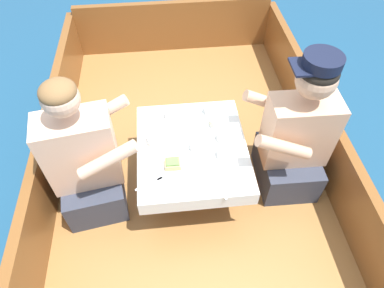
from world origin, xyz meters
name	(u,v)px	position (x,y,z in m)	size (l,w,h in m)	color
ground_plane	(190,193)	(0.00, 0.00, 0.00)	(60.00, 60.00, 0.00)	navy
boat_deck	(190,181)	(0.00, 0.00, 0.16)	(1.93, 3.11, 0.33)	#9E6B38
gunwale_port	(49,161)	(-0.94, 0.00, 0.54)	(0.06, 3.11, 0.42)	brown
gunwale_starboard	(324,139)	(0.94, 0.00, 0.54)	(0.06, 3.11, 0.42)	brown
bow_coaming	(174,26)	(0.00, 1.52, 0.57)	(1.81, 0.06, 0.48)	brown
cockpit_table	(192,150)	(0.00, -0.12, 0.68)	(0.67, 0.77, 0.39)	#B2B2B7
person_port	(86,162)	(-0.64, -0.18, 0.72)	(0.57, 0.51, 0.99)	#333847
person_starboard	(295,138)	(0.64, -0.15, 0.75)	(0.53, 0.45, 1.02)	#333847
plate_sandwich	(173,166)	(-0.13, -0.27, 0.73)	(0.20, 0.20, 0.01)	white
plate_bread	(195,125)	(0.03, 0.04, 0.73)	(0.16, 0.16, 0.01)	white
sandwich	(173,164)	(-0.13, -0.27, 0.75)	(0.09, 0.07, 0.05)	tan
bowl_port_near	(174,114)	(-0.09, 0.15, 0.74)	(0.13, 0.13, 0.04)	white
bowl_starboard_near	(226,136)	(0.22, -0.08, 0.74)	(0.12, 0.12, 0.04)	white
bowl_center_far	(159,138)	(-0.20, -0.06, 0.74)	(0.15, 0.15, 0.04)	white
coffee_cup_port	(211,110)	(0.15, 0.15, 0.75)	(0.11, 0.08, 0.06)	white
coffee_cup_starboard	(224,153)	(0.18, -0.22, 0.75)	(0.10, 0.07, 0.06)	white
coffee_cup_center	(196,146)	(0.02, -0.15, 0.75)	(0.10, 0.07, 0.06)	white
tin_can	(215,122)	(0.16, 0.04, 0.75)	(0.07, 0.07, 0.05)	silver
utensil_spoon_center	(197,171)	(0.01, -0.31, 0.72)	(0.15, 0.10, 0.01)	silver
utensil_fork_port	(152,182)	(-0.25, -0.37, 0.72)	(0.16, 0.09, 0.00)	silver
utensil_knife_port	(196,114)	(0.05, 0.15, 0.72)	(0.08, 0.16, 0.00)	silver
utensil_spoon_starboard	(223,168)	(0.16, -0.31, 0.72)	(0.05, 0.17, 0.01)	silver
utensil_spoon_port	(214,186)	(0.09, -0.43, 0.72)	(0.10, 0.15, 0.01)	silver
utensil_knife_starboard	(231,184)	(0.18, -0.43, 0.72)	(0.13, 0.12, 0.00)	silver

